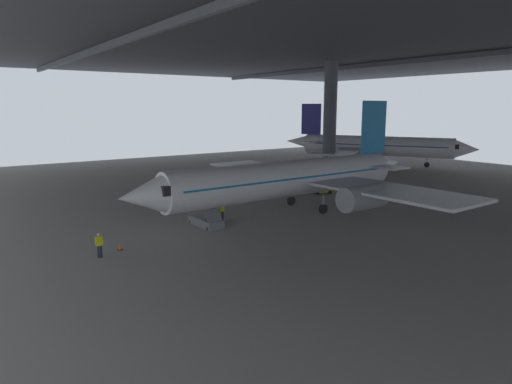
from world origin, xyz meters
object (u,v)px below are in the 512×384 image
at_px(airplane_main, 293,178).
at_px(crew_worker_by_stairs, 222,210).
at_px(airplane_distant, 373,146).
at_px(crew_worker_near_nose, 99,244).
at_px(traffic_cone_orange, 120,246).
at_px(baggage_tug, 322,189).
at_px(boarding_stairs, 205,217).

distance_m(airplane_main, crew_worker_by_stairs, 7.77).
bearing_deg(airplane_distant, airplane_main, -60.26).
relative_size(crew_worker_near_nose, traffic_cone_orange, 2.90).
bearing_deg(traffic_cone_orange, baggage_tug, 105.33).
bearing_deg(crew_worker_near_nose, baggage_tug, 106.23).
bearing_deg(boarding_stairs, airplane_distant, 113.92).
xyz_separation_m(boarding_stairs, traffic_cone_orange, (2.41, -8.27, -0.43)).
xyz_separation_m(airplane_main, crew_worker_by_stairs, (-0.98, -7.35, -2.32)).
bearing_deg(crew_worker_near_nose, airplane_main, 98.79).
height_order(airplane_main, crew_worker_near_nose, airplane_main).
distance_m(crew_worker_near_nose, traffic_cone_orange, 2.08).
height_order(airplane_main, traffic_cone_orange, airplane_main).
relative_size(traffic_cone_orange, baggage_tug, 0.24).
xyz_separation_m(boarding_stairs, baggage_tug, (-4.90, 18.39, -0.19)).
distance_m(boarding_stairs, baggage_tug, 19.03).
xyz_separation_m(boarding_stairs, airplane_distant, (-19.96, 45.00, 2.59)).
xyz_separation_m(airplane_main, boarding_stairs, (-0.35, -9.44, -2.60)).
bearing_deg(boarding_stairs, baggage_tug, 104.92).
relative_size(boarding_stairs, crew_worker_by_stairs, 2.61).
distance_m(airplane_distant, traffic_cone_orange, 57.85).
bearing_deg(airplane_main, baggage_tug, 120.40).
height_order(boarding_stairs, traffic_cone_orange, boarding_stairs).
height_order(crew_worker_near_nose, crew_worker_by_stairs, crew_worker_near_nose).
bearing_deg(airplane_distant, traffic_cone_orange, -67.22).
bearing_deg(boarding_stairs, traffic_cone_orange, -73.76).
height_order(crew_worker_by_stairs, baggage_tug, crew_worker_by_stairs).
distance_m(boarding_stairs, airplane_distant, 49.29).
bearing_deg(traffic_cone_orange, airplane_distant, 112.78).
distance_m(crew_worker_near_nose, baggage_tug, 29.54).
xyz_separation_m(crew_worker_near_nose, traffic_cone_orange, (-0.95, 1.71, -0.71)).
xyz_separation_m(crew_worker_by_stairs, baggage_tug, (-4.28, 16.30, -0.46)).
bearing_deg(baggage_tug, airplane_distant, 119.51).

